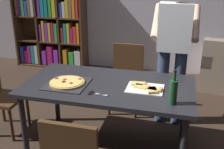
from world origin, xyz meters
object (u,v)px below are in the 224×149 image
Objects in this scene: dining_table at (108,91)px; chair_far_side at (127,73)px; person_serving_pizza at (174,46)px; pepperoni_pizza_on_tray at (67,83)px; kitchen_scissors at (95,93)px; wine_bottle at (173,91)px; bookshelf at (50,21)px.

chair_far_side is (0.00, 0.95, -0.17)m from dining_table.
person_serving_pizza reaches higher than pepperoni_pizza_on_tray.
wine_bottle is at bearing -1.63° from kitchen_scissors.
pepperoni_pizza_on_tray is (-0.41, -0.11, 0.09)m from dining_table.
pepperoni_pizza_on_tray is 1.09m from wine_bottle.
pepperoni_pizza_on_tray is (-0.41, -1.06, 0.25)m from chair_far_side.
wine_bottle reaches higher than chair_far_side.
wine_bottle is 0.73m from kitchen_scissors.
chair_far_side is 1.16m from pepperoni_pizza_on_tray.
dining_table is at bearing -52.83° from bookshelf.
pepperoni_pizza_on_tray is at bearing 155.78° from kitchen_scissors.
kitchen_scissors is at bearing 178.37° from wine_bottle.
person_serving_pizza is 1.22m from kitchen_scissors.
dining_table is at bearing -129.39° from person_serving_pizza.
pepperoni_pizza_on_tray is (-1.01, -0.84, -0.23)m from person_serving_pizza.
pepperoni_pizza_on_tray is 2.13× the size of kitchen_scissors.
wine_bottle reaches higher than dining_table.
person_serving_pizza is (2.40, -1.64, 0.11)m from bookshelf.
wine_bottle is (0.66, -0.28, 0.19)m from dining_table.
wine_bottle is (0.06, -1.01, -0.13)m from person_serving_pizza.
person_serving_pizza reaches higher than kitchen_scissors.
chair_far_side is 0.46× the size of bookshelf.
bookshelf reaches higher than dining_table.
person_serving_pizza reaches higher than wine_bottle.
dining_table is 5.48× the size of wine_bottle.
kitchen_scissors is (0.34, -0.15, -0.01)m from pepperoni_pizza_on_tray.
wine_bottle is (2.46, -2.65, -0.02)m from bookshelf.
chair_far_side is 2.32m from bookshelf.
wine_bottle is (1.07, -0.18, 0.10)m from pepperoni_pizza_on_tray.
bookshelf reaches higher than kitchen_scissors.
person_serving_pizza is 5.54× the size of wine_bottle.
dining_table is 0.74m from wine_bottle.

